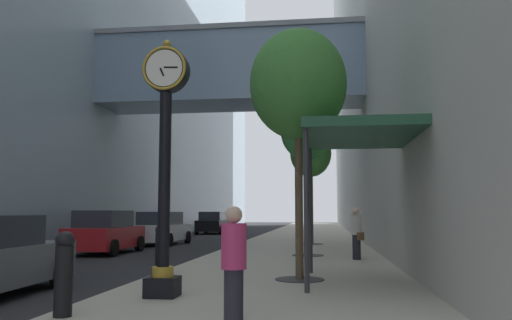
% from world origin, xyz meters
% --- Properties ---
extents(ground_plane, '(110.00, 110.00, 0.00)m').
position_xyz_m(ground_plane, '(0.00, 27.00, 0.00)').
color(ground_plane, '#262628').
rests_on(ground_plane, ground).
extents(sidewalk_right, '(6.10, 80.00, 0.14)m').
position_xyz_m(sidewalk_right, '(3.05, 30.00, 0.07)').
color(sidewalk_right, '#BCB29E').
rests_on(sidewalk_right, ground).
extents(street_clock, '(0.84, 0.55, 4.69)m').
position_xyz_m(street_clock, '(1.24, 7.29, 2.72)').
color(street_clock, black).
rests_on(street_clock, sidewalk_right).
extents(bollard_second, '(0.27, 0.27, 1.22)m').
position_xyz_m(bollard_second, '(0.35, 5.43, 0.78)').
color(bollard_second, black).
rests_on(bollard_second, sidewalk_right).
extents(bollard_fourth, '(0.27, 0.27, 1.22)m').
position_xyz_m(bollard_fourth, '(0.35, 9.96, 0.78)').
color(bollard_fourth, black).
rests_on(bollard_fourth, sidewalk_right).
extents(street_tree_near, '(2.23, 2.23, 5.72)m').
position_xyz_m(street_tree_near, '(3.56, 9.92, 4.55)').
color(street_tree_near, '#333335').
rests_on(street_tree_near, sidewalk_right).
extents(street_tree_mid_near, '(1.84, 1.84, 5.44)m').
position_xyz_m(street_tree_mid_near, '(3.56, 16.40, 4.47)').
color(street_tree_mid_near, '#333335').
rests_on(street_tree_mid_near, sidewalk_right).
extents(street_tree_mid_far, '(1.96, 1.96, 5.43)m').
position_xyz_m(street_tree_mid_far, '(3.56, 22.88, 4.40)').
color(street_tree_mid_far, '#333335').
rests_on(street_tree_mid_far, sidewalk_right).
extents(pedestrian_walking, '(0.47, 0.52, 1.65)m').
position_xyz_m(pedestrian_walking, '(5.15, 15.06, 1.01)').
color(pedestrian_walking, '#23232D').
rests_on(pedestrian_walking, sidewalk_right).
extents(pedestrian_by_clock, '(0.37, 0.37, 1.58)m').
position_xyz_m(pedestrian_by_clock, '(2.90, 5.11, 0.97)').
color(pedestrian_by_clock, '#23232D').
rests_on(pedestrian_by_clock, sidewalk_right).
extents(storefront_awning, '(2.40, 3.60, 3.30)m').
position_xyz_m(storefront_awning, '(4.86, 9.68, 3.28)').
color(storefront_awning, '#235138').
rests_on(storefront_awning, sidewalk_right).
extents(car_red_near, '(2.04, 4.08, 1.70)m').
position_xyz_m(car_red_near, '(-4.49, 17.93, 0.82)').
color(car_red_near, '#AD191E').
rests_on(car_red_near, ground).
extents(car_white_mid, '(2.18, 4.45, 1.65)m').
position_xyz_m(car_white_mid, '(-4.02, 23.66, 0.80)').
color(car_white_mid, silver).
rests_on(car_white_mid, ground).
extents(car_black_far, '(2.08, 4.70, 1.67)m').
position_xyz_m(car_black_far, '(-4.26, 37.26, 0.81)').
color(car_black_far, black).
rests_on(car_black_far, ground).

